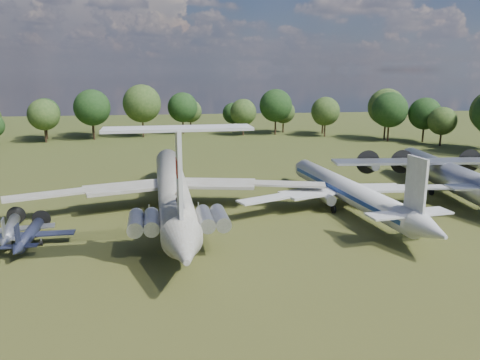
{
  "coord_description": "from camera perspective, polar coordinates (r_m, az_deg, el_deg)",
  "views": [
    {
      "loc": [
        -0.78,
        -58.69,
        19.03
      ],
      "look_at": [
        7.45,
        0.27,
        5.0
      ],
      "focal_mm": 35.0,
      "sensor_mm": 36.0,
      "label": 1
    }
  ],
  "objects": [
    {
      "name": "ground",
      "position": [
        61.71,
        -6.85,
        -4.8
      ],
      "size": [
        300.0,
        300.0,
        0.0
      ],
      "primitive_type": "plane",
      "color": "#254216",
      "rests_on": "ground"
    },
    {
      "name": "il62_airliner",
      "position": [
        64.04,
        -8.2,
        -1.62
      ],
      "size": [
        45.41,
        57.72,
        5.48
      ],
      "primitive_type": null,
      "rotation": [
        0.0,
        0.0,
        0.04
      ],
      "color": "silver",
      "rests_on": "ground"
    },
    {
      "name": "tu104_jet",
      "position": [
        66.65,
        12.97,
        -1.77
      ],
      "size": [
        37.16,
        46.39,
        4.27
      ],
      "primitive_type": null,
      "rotation": [
        0.0,
        0.0,
        0.13
      ],
      "color": "beige",
      "rests_on": "ground"
    },
    {
      "name": "an12_transport",
      "position": [
        80.24,
        23.71,
        0.29
      ],
      "size": [
        38.07,
        41.84,
        5.14
      ],
      "primitive_type": null,
      "rotation": [
        0.0,
        0.0,
        -0.08
      ],
      "color": "#ACAFB4",
      "rests_on": "ground"
    },
    {
      "name": "small_prop_west",
      "position": [
        57.21,
        -24.27,
        -6.39
      ],
      "size": [
        9.95,
        13.27,
        1.9
      ],
      "primitive_type": null,
      "rotation": [
        0.0,
        0.0,
        0.04
      ],
      "color": "black",
      "rests_on": "ground"
    },
    {
      "name": "small_prop_northwest",
      "position": [
        59.96,
        -26.19,
        -5.7
      ],
      "size": [
        11.77,
        14.52,
        1.9
      ],
      "primitive_type": null,
      "rotation": [
        0.0,
        0.0,
        0.19
      ],
      "color": "#94969B",
      "rests_on": "ground"
    },
    {
      "name": "person_on_il62",
      "position": [
        48.29,
        -7.55,
        -2.06
      ],
      "size": [
        0.65,
        0.43,
        1.78
      ],
      "primitive_type": "imported",
      "rotation": [
        0.0,
        0.0,
        3.15
      ],
      "color": "olive",
      "rests_on": "il62_airliner"
    }
  ]
}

